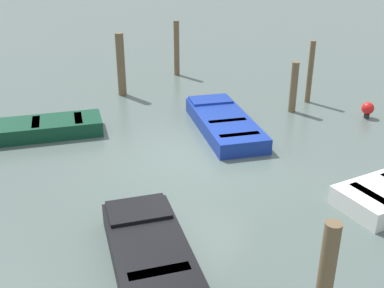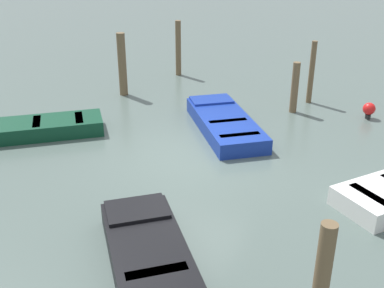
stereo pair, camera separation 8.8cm
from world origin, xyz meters
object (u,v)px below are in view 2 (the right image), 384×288
Objects in this scene: rowboat_black at (153,268)px; rowboat_blue at (224,123)px; mooring_piling_mid_right at (312,72)px; mooring_piling_center at (295,88)px; mooring_piling_near_right at (178,48)px; rowboat_dark_green at (24,129)px; mooring_piling_mid_left at (122,65)px; marker_buoy at (369,109)px.

rowboat_black is 0.99× the size of rowboat_blue.
rowboat_black is at bearing -3.67° from mooring_piling_mid_right.
mooring_piling_center is (-8.34, 0.33, 0.55)m from rowboat_black.
mooring_piling_mid_right is 5.31m from mooring_piling_near_right.
rowboat_dark_green is at bearing 18.33° from rowboat_black.
mooring_piling_near_right is at bearing -138.73° from rowboat_dark_green.
mooring_piling_mid_left is 4.29× the size of marker_buoy.
rowboat_blue is at bearing 69.58° from mooring_piling_mid_left.
mooring_piling_mid_right is (-9.42, 0.60, 0.77)m from rowboat_black.
rowboat_black is 9.35m from mooring_piling_mid_left.
marker_buoy is at bearing 99.13° from mooring_piling_center.
mooring_piling_mid_left is 1.01× the size of mooring_piling_near_right.
mooring_piling_mid_right is at bearing -64.41° from rowboat_blue.
mooring_piling_mid_right reaches higher than rowboat_black.
rowboat_black is 6.82m from rowboat_dark_green.
mooring_piling_mid_right is at bearing 106.36° from mooring_piling_mid_left.
mooring_piling_mid_left is (-7.70, -5.23, 0.81)m from rowboat_black.
mooring_piling_near_right is at bearing 0.95° from rowboat_blue.
rowboat_dark_green is 1.06× the size of rowboat_blue.
mooring_piling_mid_right is 4.10× the size of marker_buoy.
rowboat_black is 1.83× the size of mooring_piling_mid_right.
rowboat_dark_green is at bearing -58.41° from marker_buoy.
rowboat_dark_green is (-3.60, -5.80, -0.00)m from rowboat_black.
marker_buoy is at bearing 97.28° from mooring_piling_mid_left.
mooring_piling_mid_left is at bearing -136.65° from rowboat_dark_green.
mooring_piling_mid_right reaches higher than rowboat_dark_green.
mooring_piling_mid_left is at bearing -83.44° from mooring_piling_center.
rowboat_black is at bearing 152.64° from rowboat_blue.
mooring_piling_near_right is 4.25× the size of marker_buoy.
rowboat_black is 9.03m from marker_buoy.
mooring_piling_near_right is at bearing -16.52° from rowboat_black.
rowboat_black and rowboat_blue have the same top height.
mooring_piling_center is 0.78× the size of mooring_piling_mid_right.
rowboat_black is 2.35× the size of mooring_piling_center.
mooring_piling_mid_left reaches higher than mooring_piling_near_right.
mooring_piling_mid_left is at bearing -5.66° from rowboat_black.
mooring_piling_center is (-4.74, 6.13, 0.55)m from rowboat_dark_green.
rowboat_blue is 4.51m from mooring_piling_mid_left.
mooring_piling_center is 2.22m from marker_buoy.
mooring_piling_mid_right is 2.13m from marker_buoy.
mooring_piling_mid_right reaches higher than rowboat_blue.
rowboat_black is at bearing 34.17° from mooring_piling_mid_left.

